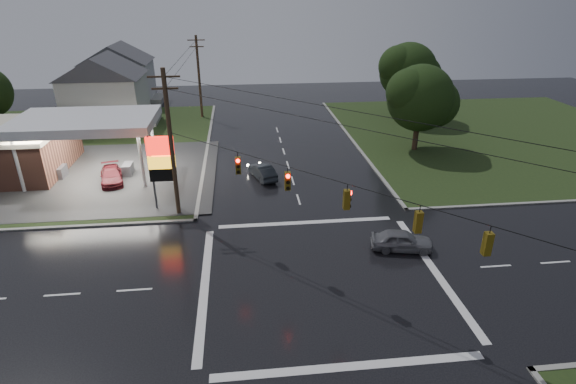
{
  "coord_description": "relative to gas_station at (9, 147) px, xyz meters",
  "views": [
    {
      "loc": [
        -4.52,
        -22.03,
        15.86
      ],
      "look_at": [
        -1.42,
        6.03,
        3.0
      ],
      "focal_mm": 28.0,
      "sensor_mm": 36.0,
      "label": 1
    }
  ],
  "objects": [
    {
      "name": "house_far",
      "position": [
        3.73,
        28.3,
        1.86
      ],
      "size": [
        11.05,
        8.48,
        8.6
      ],
      "color": "silver",
      "rests_on": "ground"
    },
    {
      "name": "house_near",
      "position": [
        4.73,
        16.3,
        1.86
      ],
      "size": [
        11.05,
        8.48,
        8.6
      ],
      "color": "silver",
      "rests_on": "ground"
    },
    {
      "name": "gas_station",
      "position": [
        0.0,
        0.0,
        0.0
      ],
      "size": [
        26.2,
        18.0,
        5.6
      ],
      "color": "#2D2D2D",
      "rests_on": "ground"
    },
    {
      "name": "utility_pole_nw",
      "position": [
        16.18,
        -10.2,
        3.17
      ],
      "size": [
        2.2,
        0.32,
        11.0
      ],
      "color": "#382619",
      "rests_on": "ground"
    },
    {
      "name": "tree_ne_far",
      "position": [
        42.83,
        14.29,
        3.63
      ],
      "size": [
        8.46,
        7.2,
        9.8
      ],
      "color": "black",
      "rests_on": "ground"
    },
    {
      "name": "ground",
      "position": [
        25.68,
        -19.7,
        -2.55
      ],
      "size": [
        120.0,
        120.0,
        0.0
      ],
      "primitive_type": "plane",
      "color": "black",
      "rests_on": "ground"
    },
    {
      "name": "tree_ne_near",
      "position": [
        39.82,
        2.29,
        3.01
      ],
      "size": [
        7.99,
        6.8,
        8.98
      ],
      "color": "black",
      "rests_on": "ground"
    },
    {
      "name": "car_crossing",
      "position": [
        31.45,
        -17.12,
        -1.86
      ],
      "size": [
        4.28,
        2.36,
        1.38
      ],
      "primitive_type": "imported",
      "rotation": [
        0.0,
        0.0,
        1.38
      ],
      "color": "slate",
      "rests_on": "ground"
    },
    {
      "name": "grass_ne",
      "position": [
        51.68,
        6.3,
        -2.51
      ],
      "size": [
        36.0,
        36.0,
        0.08
      ],
      "primitive_type": "cube",
      "color": "#1F3015",
      "rests_on": "ground"
    },
    {
      "name": "utility_pole_n",
      "position": [
        16.18,
        18.3,
        2.92
      ],
      "size": [
        2.2,
        0.32,
        10.5
      ],
      "color": "#382619",
      "rests_on": "ground"
    },
    {
      "name": "traffic_signals",
      "position": [
        25.69,
        -19.72,
        3.93
      ],
      "size": [
        26.87,
        26.87,
        1.47
      ],
      "color": "black",
      "rests_on": "ground"
    },
    {
      "name": "pylon_sign",
      "position": [
        15.18,
        -9.2,
        1.46
      ],
      "size": [
        2.0,
        0.35,
        6.0
      ],
      "color": "#59595E",
      "rests_on": "ground"
    },
    {
      "name": "car_pump",
      "position": [
        9.58,
        -3.31,
        -1.9
      ],
      "size": [
        2.93,
        4.81,
        1.3
      ],
      "primitive_type": "imported",
      "rotation": [
        0.0,
        0.0,
        0.26
      ],
      "color": "#58141A",
      "rests_on": "ground"
    },
    {
      "name": "grass_nw",
      "position": [
        -0.32,
        6.3,
        -2.51
      ],
      "size": [
        36.0,
        36.0,
        0.08
      ],
      "primitive_type": "cube",
      "color": "#1F3015",
      "rests_on": "ground"
    },
    {
      "name": "car_north",
      "position": [
        23.01,
        -3.85,
        -1.89
      ],
      "size": [
        2.61,
        4.26,
        1.32
      ],
      "primitive_type": "imported",
      "rotation": [
        0.0,
        0.0,
        3.47
      ],
      "color": "#22272A",
      "rests_on": "ground"
    }
  ]
}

